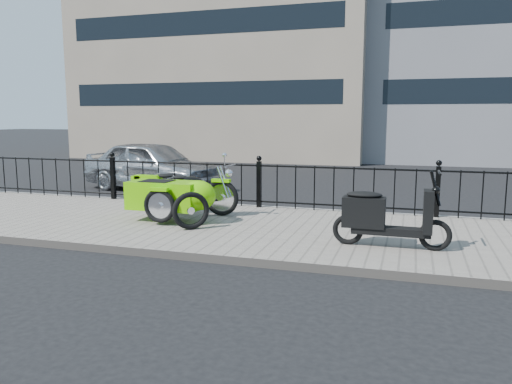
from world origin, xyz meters
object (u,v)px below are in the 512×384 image
(motorcycle_sidecar, at_px, (177,194))
(spare_tire, at_px, (191,211))
(scooter, at_px, (383,217))
(sedan_car, at_px, (153,165))

(motorcycle_sidecar, height_order, spare_tire, motorcycle_sidecar)
(motorcycle_sidecar, xyz_separation_m, scooter, (3.69, -0.85, -0.04))
(motorcycle_sidecar, bearing_deg, spare_tire, -48.93)
(motorcycle_sidecar, bearing_deg, scooter, -12.99)
(scooter, distance_m, spare_tire, 3.13)
(scooter, bearing_deg, spare_tire, 176.40)
(spare_tire, bearing_deg, sedan_car, 125.31)
(motorcycle_sidecar, relative_size, sedan_car, 0.57)
(sedan_car, bearing_deg, spare_tire, -133.59)
(spare_tire, relative_size, sedan_car, 0.16)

